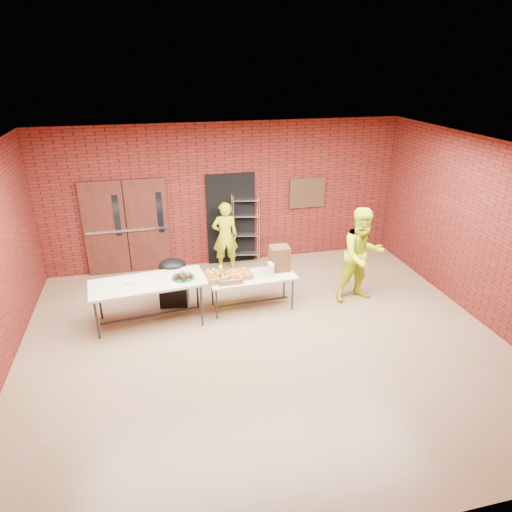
# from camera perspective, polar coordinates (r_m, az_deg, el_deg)

# --- Properties ---
(room) EXTENTS (8.08, 7.08, 3.28)m
(room) POSITION_cam_1_polar(r_m,az_deg,el_deg) (7.05, 1.15, -0.07)
(room) COLOR olive
(room) RESTS_ON ground
(double_doors) EXTENTS (1.78, 0.12, 2.10)m
(double_doors) POSITION_cam_1_polar(r_m,az_deg,el_deg) (10.27, -15.84, 3.47)
(double_doors) COLOR #491F15
(double_doors) RESTS_ON room
(dark_doorway) EXTENTS (1.10, 0.06, 2.10)m
(dark_doorway) POSITION_cam_1_polar(r_m,az_deg,el_deg) (10.42, -3.14, 4.63)
(dark_doorway) COLOR black
(dark_doorway) RESTS_ON room
(bronze_plaque) EXTENTS (0.85, 0.04, 0.70)m
(bronze_plaque) POSITION_cam_1_polar(r_m,az_deg,el_deg) (10.72, 6.40, 7.85)
(bronze_plaque) COLOR #3C2718
(bronze_plaque) RESTS_ON room
(wire_rack) EXTENTS (0.64, 0.33, 1.66)m
(wire_rack) POSITION_cam_1_polar(r_m,az_deg,el_deg) (10.42, -1.28, 3.39)
(wire_rack) COLOR #AEADB4
(wire_rack) RESTS_ON room
(table_left) EXTENTS (2.07, 1.03, 0.82)m
(table_left) POSITION_cam_1_polar(r_m,az_deg,el_deg) (8.25, -13.35, -3.59)
(table_left) COLOR #BAA88E
(table_left) RESTS_ON room
(table_right) EXTENTS (1.66, 0.76, 0.67)m
(table_right) POSITION_cam_1_polar(r_m,az_deg,el_deg) (8.57, -0.51, -2.85)
(table_right) COLOR #BAA88E
(table_right) RESTS_ON room
(basket_bananas) EXTENTS (0.47, 0.37, 0.15)m
(basket_bananas) POSITION_cam_1_polar(r_m,az_deg,el_deg) (8.38, -5.09, -2.69)
(basket_bananas) COLOR olive
(basket_bananas) RESTS_ON table_right
(basket_oranges) EXTENTS (0.43, 0.33, 0.13)m
(basket_oranges) POSITION_cam_1_polar(r_m,az_deg,el_deg) (8.49, -2.03, -2.30)
(basket_oranges) COLOR olive
(basket_oranges) RESTS_ON table_right
(basket_apples) EXTENTS (0.43, 0.34, 0.14)m
(basket_apples) POSITION_cam_1_polar(r_m,az_deg,el_deg) (8.33, -3.34, -2.85)
(basket_apples) COLOR olive
(basket_apples) RESTS_ON table_right
(muffin_tray) EXTENTS (0.41, 0.41, 0.10)m
(muffin_tray) POSITION_cam_1_polar(r_m,az_deg,el_deg) (8.21, -9.10, -2.44)
(muffin_tray) COLOR #12441F
(muffin_tray) RESTS_ON table_left
(napkin_box) EXTENTS (0.18, 0.12, 0.06)m
(napkin_box) POSITION_cam_1_polar(r_m,az_deg,el_deg) (8.19, -15.27, -3.21)
(napkin_box) COLOR silver
(napkin_box) RESTS_ON table_left
(coffee_dispenser) EXTENTS (0.36, 0.32, 0.48)m
(coffee_dispenser) POSITION_cam_1_polar(r_m,az_deg,el_deg) (8.72, 2.95, -0.27)
(coffee_dispenser) COLOR #4F311B
(coffee_dispenser) RESTS_ON table_right
(cup_stack_front) EXTENTS (0.08, 0.08, 0.23)m
(cup_stack_front) POSITION_cam_1_polar(r_m,az_deg,el_deg) (8.51, 2.03, -1.79)
(cup_stack_front) COLOR silver
(cup_stack_front) RESTS_ON table_right
(cup_stack_mid) EXTENTS (0.09, 0.09, 0.27)m
(cup_stack_mid) POSITION_cam_1_polar(r_m,az_deg,el_deg) (8.45, 1.97, -1.85)
(cup_stack_mid) COLOR silver
(cup_stack_mid) RESTS_ON table_right
(cup_stack_back) EXTENTS (0.09, 0.09, 0.26)m
(cup_stack_back) POSITION_cam_1_polar(r_m,az_deg,el_deg) (8.55, 1.75, -1.56)
(cup_stack_back) COLOR silver
(cup_stack_back) RESTS_ON table_right
(covered_grill) EXTENTS (0.59, 0.52, 0.95)m
(covered_grill) POSITION_cam_1_polar(r_m,az_deg,el_deg) (8.92, -10.29, -3.15)
(covered_grill) COLOR black
(covered_grill) RESTS_ON room
(volunteer_woman) EXTENTS (0.58, 0.39, 1.57)m
(volunteer_woman) POSITION_cam_1_polar(r_m,az_deg,el_deg) (10.15, -3.88, 2.49)
(volunteer_woman) COLOR #BACE16
(volunteer_woman) RESTS_ON room
(volunteer_man) EXTENTS (0.97, 0.79, 1.89)m
(volunteer_man) POSITION_cam_1_polar(r_m,az_deg,el_deg) (8.97, 13.08, 0.08)
(volunteer_man) COLOR #BACE16
(volunteer_man) RESTS_ON room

